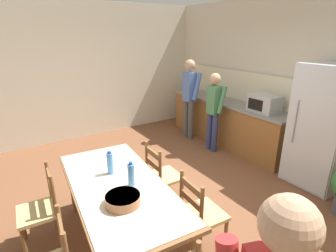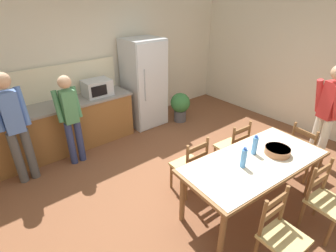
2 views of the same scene
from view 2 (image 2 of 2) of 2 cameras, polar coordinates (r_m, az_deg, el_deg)
ground_plane at (r=4.18m, az=4.07°, el=-12.58°), size 8.32×8.32×0.00m
wall_back at (r=5.57m, az=-15.01°, el=13.66°), size 6.52×0.12×2.90m
wall_right at (r=6.10m, az=28.11°, el=12.56°), size 0.12×5.20×2.90m
kitchen_counter at (r=5.14m, az=-23.37°, el=-0.68°), size 2.93×0.66×0.91m
counter_splashback at (r=5.16m, az=-25.96°, el=7.99°), size 2.89×0.03×0.60m
refrigerator at (r=5.68m, az=-5.19°, el=9.21°), size 0.77×0.73×1.85m
microwave at (r=5.17m, az=-15.18°, el=8.06°), size 0.50×0.39×0.30m
dining_table at (r=3.54m, az=18.30°, el=-8.13°), size 2.03×1.05×0.79m
bottle_near_centre at (r=3.26m, az=16.14°, el=-6.70°), size 0.07×0.07×0.27m
bottle_off_centre at (r=3.55m, az=18.38°, el=-4.01°), size 0.07×0.07×0.27m
serving_bowl at (r=3.69m, az=22.73°, el=-4.93°), size 0.32×0.32×0.09m
chair_side_far_left at (r=3.82m, az=4.84°, el=-8.61°), size 0.43×0.41×0.91m
chair_side_near_right at (r=3.76m, az=31.03°, el=-13.75°), size 0.46×0.44×0.91m
chair_side_far_right at (r=4.35m, az=13.90°, el=-4.51°), size 0.45×0.43×0.91m
chair_head_end at (r=4.64m, az=27.63°, el=-4.95°), size 0.46×0.48×0.91m
chair_side_near_left at (r=3.13m, az=23.36°, el=-21.06°), size 0.44×0.42×0.91m
person_at_sink at (r=4.36m, az=-30.45°, el=0.37°), size 0.44×0.30×1.74m
person_at_counter at (r=4.53m, az=-20.46°, el=2.02°), size 0.39×0.27×1.55m
person_by_table at (r=4.91m, az=31.31°, el=2.73°), size 0.38×0.48×1.71m
potted_plant at (r=5.94m, az=2.68°, el=4.54°), size 0.44×0.44×0.67m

